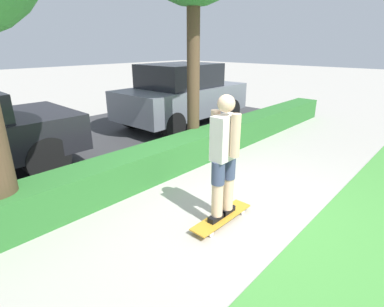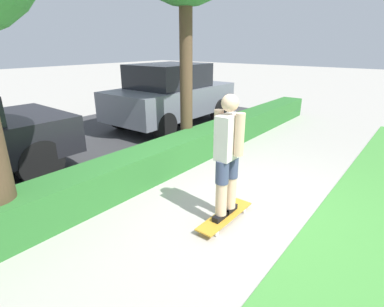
% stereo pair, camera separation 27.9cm
% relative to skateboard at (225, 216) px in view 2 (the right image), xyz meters
% --- Properties ---
extents(ground_plane, '(60.00, 60.00, 0.00)m').
position_rel_skateboard_xyz_m(ground_plane, '(0.39, 0.14, -0.07)').
color(ground_plane, '#ADA89E').
extents(street_asphalt, '(12.84, 5.00, 0.01)m').
position_rel_skateboard_xyz_m(street_asphalt, '(0.39, 4.34, -0.07)').
color(street_asphalt, '#38383A').
rests_on(street_asphalt, ground_plane).
extents(hedge_row, '(12.84, 0.60, 0.55)m').
position_rel_skateboard_xyz_m(hedge_row, '(0.39, 1.74, 0.20)').
color(hedge_row, '#2D702D').
rests_on(hedge_row, ground_plane).
extents(skateboard, '(1.00, 0.24, 0.09)m').
position_rel_skateboard_xyz_m(skateboard, '(0.00, 0.00, 0.00)').
color(skateboard, gold).
rests_on(skateboard, ground_plane).
extents(skater_person, '(0.48, 0.40, 1.57)m').
position_rel_skateboard_xyz_m(skater_person, '(-0.00, 0.00, 0.85)').
color(skater_person, black).
rests_on(skater_person, skateboard).
extents(parked_car_middle, '(3.85, 1.86, 1.70)m').
position_rel_skateboard_xyz_m(parked_car_middle, '(3.28, 3.89, 0.79)').
color(parked_car_middle, slate).
rests_on(parked_car_middle, ground_plane).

